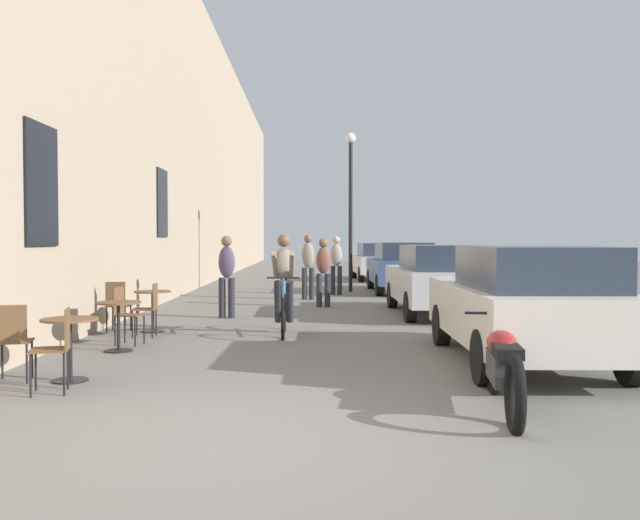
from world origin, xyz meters
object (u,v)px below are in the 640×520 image
cyclist_on_bicycle (284,287)px  street_lamp (351,191)px  cafe_chair_far_toward_wall (149,306)px  pedestrian_near (227,272)px  parked_car_nearest (524,303)px  cafe_table_near (70,336)px  cafe_chair_mid_toward_street (125,311)px  cafe_table_mid (118,315)px  cafe_chair_near_toward_wall (57,344)px  pedestrian_mid (323,268)px  pedestrian_far (308,263)px  cafe_table_far (153,302)px  cafe_chair_near_toward_street (13,337)px  parked_motorcycle (503,367)px  cafe_chair_far_toward_street (117,303)px  parked_car_second (438,279)px  pedestrian_furthest (336,262)px  parked_car_third (401,266)px  parked_car_fourth (377,261)px

cyclist_on_bicycle → street_lamp: (1.68, 9.32, 2.30)m
cafe_chair_far_toward_wall → pedestrian_near: size_ratio=0.52×
cyclist_on_bicycle → parked_car_nearest: (3.24, -2.80, -0.01)m
cafe_table_near → cafe_chair_far_toward_wall: bearing=89.1°
cafe_chair_mid_toward_street → pedestrian_near: 3.71m
cafe_chair_far_toward_wall → cafe_table_mid: bearing=-93.5°
cafe_chair_near_toward_wall → pedestrian_mid: bearing=71.7°
cafe_table_near → pedestrian_far: bearing=75.7°
cafe_table_far → pedestrian_far: 6.88m
cafe_chair_near_toward_street → cafe_chair_mid_toward_street: (0.51, 2.75, 0.00)m
parked_motorcycle → pedestrian_near: bearing=115.3°
cafe_chair_far_toward_street → parked_car_second: size_ratio=0.21×
cafe_chair_near_toward_street → street_lamp: bearing=70.8°
pedestrian_far → cafe_table_far: bearing=-113.1°
cyclist_on_bicycle → parked_car_nearest: 4.28m
cafe_table_mid → parked_car_nearest: 5.66m
cafe_chair_mid_toward_street → pedestrian_furthest: pedestrian_furthest is taller
parked_car_nearest → parked_car_second: bearing=90.5°
pedestrian_mid → parked_car_third: (2.48, 4.52, -0.13)m
parked_car_second → parked_car_fourth: parked_car_second is taller
cafe_chair_near_toward_street → cafe_chair_far_toward_wall: bearing=79.4°
parked_car_nearest → pedestrian_near: bearing=131.1°
pedestrian_near → pedestrian_far: bearing=68.7°
cafe_table_near → pedestrian_far: pedestrian_far is taller
pedestrian_far → parked_car_nearest: 9.84m
cafe_chair_far_toward_street → cyclist_on_bicycle: size_ratio=0.51×
pedestrian_far → parked_motorcycle: 11.94m
cyclist_on_bicycle → pedestrian_far: pedestrian_far is taller
pedestrian_far → cafe_chair_near_toward_street: bearing=-107.4°
parked_car_nearest → parked_car_fourth: 18.05m
parked_car_third → pedestrian_mid: bearing=-118.7°
cafe_table_mid → pedestrian_furthest: 10.60m
pedestrian_far → parked_car_fourth: pedestrian_far is taller
cafe_table_far → cafe_table_near: bearing=-89.7°
parked_car_second → pedestrian_furthest: bearing=110.4°
cafe_table_far → cyclist_on_bicycle: 2.35m
cafe_table_far → parked_car_nearest: parked_car_nearest is taller
pedestrian_furthest → street_lamp: 2.44m
pedestrian_mid → cafe_table_near: bearing=-109.9°
parked_car_second → parked_motorcycle: size_ratio=1.98×
cafe_chair_mid_toward_street → cyclist_on_bicycle: 2.67m
cafe_chair_near_toward_street → parked_car_third: (6.14, 13.00, 0.28)m
cafe_table_far → pedestrian_near: size_ratio=0.42×
parked_car_nearest → parked_motorcycle: (-0.94, -2.36, -0.39)m
cafe_chair_near_toward_wall → parked_car_second: bearing=53.4°
cafe_table_mid → cyclist_on_bicycle: size_ratio=0.41×
cafe_table_near → pedestrian_near: pedestrian_near is taller
cafe_table_near → cafe_chair_far_toward_street: (-0.62, 4.04, -0.00)m
cafe_chair_near_toward_street → pedestrian_near: (1.63, 6.26, 0.44)m
cafe_table_mid → pedestrian_far: bearing=72.1°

